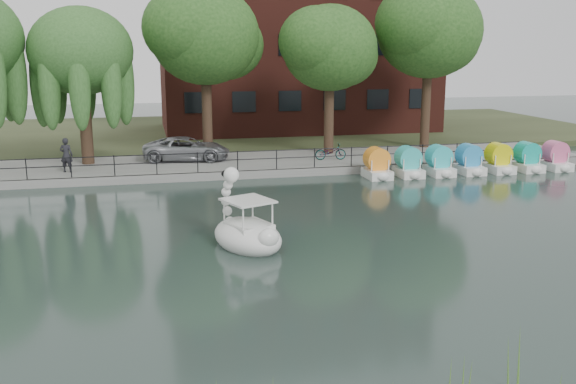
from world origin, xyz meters
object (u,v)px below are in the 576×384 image
object	(u,v)px
bicycle	(330,151)
pedestrian	(66,153)
swan_boat	(246,230)
minivan	(187,147)

from	to	relation	value
bicycle	pedestrian	size ratio (longest dim) A/B	0.87
bicycle	swan_boat	distance (m)	14.95
minivan	swan_boat	distance (m)	14.87
bicycle	swan_boat	size ratio (longest dim) A/B	0.49
pedestrian	swan_boat	size ratio (longest dim) A/B	0.57
pedestrian	swan_boat	xyz separation A→B (m)	(6.95, -12.73, -0.83)
bicycle	minivan	bearing A→B (deg)	84.40
minivan	bicycle	distance (m)	7.90
minivan	pedestrian	world-z (taller)	pedestrian
minivan	bicycle	world-z (taller)	minivan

